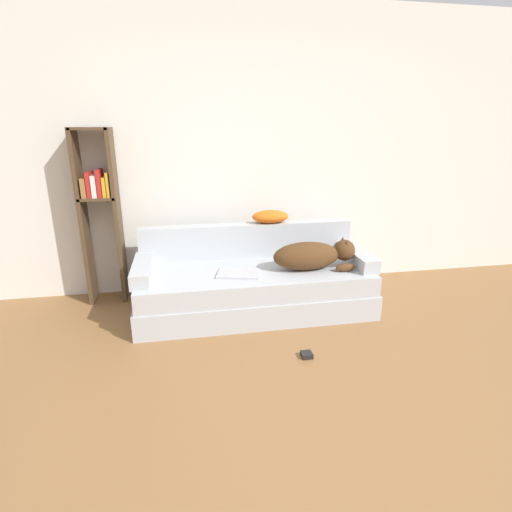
# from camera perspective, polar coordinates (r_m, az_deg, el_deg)

# --- Properties ---
(ground_plane) EXTENTS (20.00, 20.00, 0.00)m
(ground_plane) POSITION_cam_1_polar(r_m,az_deg,el_deg) (2.31, 13.05, -26.53)
(ground_plane) COLOR olive
(wall_back) EXTENTS (8.03, 0.06, 2.70)m
(wall_back) POSITION_cam_1_polar(r_m,az_deg,el_deg) (4.03, 0.18, 14.55)
(wall_back) COLOR silver
(wall_back) RESTS_ON ground_plane
(couch) EXTENTS (2.06, 0.87, 0.39)m
(couch) POSITION_cam_1_polar(r_m,az_deg,el_deg) (3.62, -0.28, -4.81)
(couch) COLOR #B2B7BC
(couch) RESTS_ON ground_plane
(couch_backrest) EXTENTS (2.02, 0.15, 0.32)m
(couch_backrest) POSITION_cam_1_polar(r_m,az_deg,el_deg) (3.83, -1.26, 2.27)
(couch_backrest) COLOR #B2B7BC
(couch_backrest) RESTS_ON couch
(couch_arm_left) EXTENTS (0.15, 0.68, 0.12)m
(couch_arm_left) POSITION_cam_1_polar(r_m,az_deg,el_deg) (3.48, -15.93, -1.84)
(couch_arm_left) COLOR #B2B7BC
(couch_arm_left) RESTS_ON couch
(couch_arm_right) EXTENTS (0.15, 0.68, 0.12)m
(couch_arm_right) POSITION_cam_1_polar(r_m,az_deg,el_deg) (3.80, 14.07, -0.04)
(couch_arm_right) COLOR #B2B7BC
(couch_arm_right) RESTS_ON couch
(dog) EXTENTS (0.74, 0.28, 0.27)m
(dog) POSITION_cam_1_polar(r_m,az_deg,el_deg) (3.53, 8.17, 0.12)
(dog) COLOR #513319
(dog) RESTS_ON couch
(laptop) EXTENTS (0.40, 0.33, 0.02)m
(laptop) POSITION_cam_1_polar(r_m,az_deg,el_deg) (3.41, -2.52, -2.51)
(laptop) COLOR #B7B7BC
(laptop) RESTS_ON couch
(throw_pillow) EXTENTS (0.35, 0.22, 0.12)m
(throw_pillow) POSITION_cam_1_polar(r_m,az_deg,el_deg) (3.83, 2.06, 5.65)
(throw_pillow) COLOR orange
(throw_pillow) RESTS_ON couch_backrest
(bookshelf) EXTENTS (0.34, 0.26, 1.59)m
(bookshelf) POSITION_cam_1_polar(r_m,az_deg,el_deg) (3.90, -21.46, 6.54)
(bookshelf) COLOR #4C3823
(bookshelf) RESTS_ON ground_plane
(power_adapter) EXTENTS (0.08, 0.08, 0.04)m
(power_adapter) POSITION_cam_1_polar(r_m,az_deg,el_deg) (3.01, 7.25, -13.83)
(power_adapter) COLOR black
(power_adapter) RESTS_ON ground_plane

